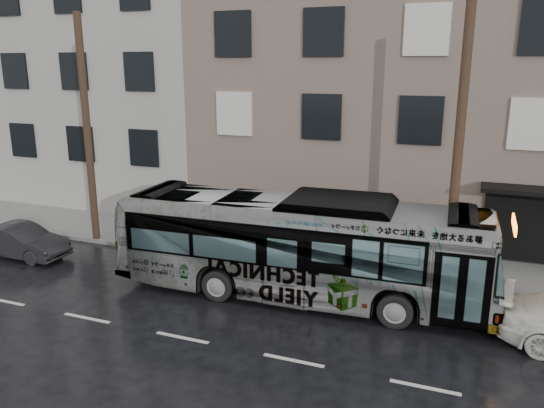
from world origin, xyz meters
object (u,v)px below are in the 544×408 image
at_px(sign_post, 486,257).
at_px(utility_pole_front, 458,151).
at_px(dark_sedan, 21,241).
at_px(bus, 300,246).
at_px(utility_pole_rear, 87,131).

bearing_deg(sign_post, utility_pole_front, 180.00).
distance_m(utility_pole_front, dark_sedan, 16.22).
distance_m(sign_post, bus, 5.86).
height_order(utility_pole_rear, sign_post, utility_pole_rear).
relative_size(utility_pole_front, bus, 0.75).
distance_m(utility_pole_rear, bus, 10.26).
relative_size(sign_post, dark_sedan, 0.62).
distance_m(utility_pole_front, utility_pole_rear, 14.00).
bearing_deg(sign_post, dark_sedan, -171.40).
height_order(utility_pole_front, dark_sedan, utility_pole_front).
xyz_separation_m(utility_pole_rear, dark_sedan, (-1.51, -2.51, -4.01)).
relative_size(utility_pole_rear, sign_post, 3.75).
bearing_deg(bus, sign_post, -71.89).
bearing_deg(dark_sedan, utility_pole_front, -79.74).
relative_size(utility_pole_rear, dark_sedan, 2.32).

